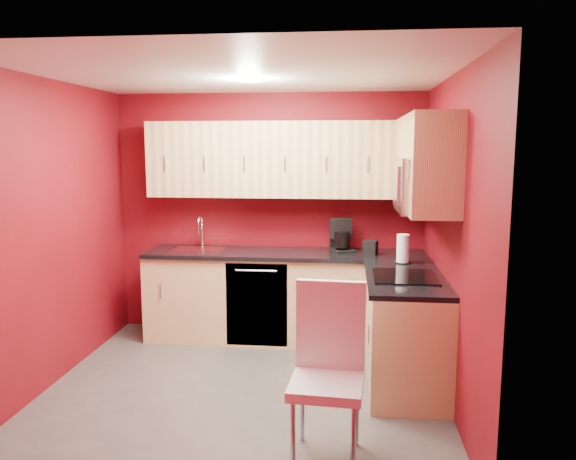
% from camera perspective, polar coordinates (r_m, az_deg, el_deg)
% --- Properties ---
extents(floor, '(3.20, 3.20, 0.00)m').
position_cam_1_polar(floor, '(4.79, -4.37, -15.64)').
color(floor, '#4D4B48').
rests_on(floor, ground).
extents(ceiling, '(3.20, 3.20, 0.00)m').
position_cam_1_polar(ceiling, '(4.40, -4.75, 15.56)').
color(ceiling, white).
rests_on(ceiling, wall_back).
extents(wall_back, '(3.20, 0.00, 3.20)m').
position_cam_1_polar(wall_back, '(5.89, -1.86, 1.61)').
color(wall_back, maroon).
rests_on(wall_back, floor).
extents(wall_front, '(3.20, 0.00, 3.20)m').
position_cam_1_polar(wall_front, '(2.99, -9.86, -5.27)').
color(wall_front, maroon).
rests_on(wall_front, floor).
extents(wall_left, '(0.00, 3.00, 3.00)m').
position_cam_1_polar(wall_left, '(4.98, -22.97, -0.34)').
color(wall_left, maroon).
rests_on(wall_left, floor).
extents(wall_right, '(0.00, 3.00, 3.00)m').
position_cam_1_polar(wall_right, '(4.42, 16.28, -1.03)').
color(wall_right, maroon).
rests_on(wall_right, floor).
extents(base_cabinets_back, '(2.80, 0.60, 0.87)m').
position_cam_1_polar(base_cabinets_back, '(5.73, -0.25, -6.89)').
color(base_cabinets_back, '#CFB776').
rests_on(base_cabinets_back, floor).
extents(base_cabinets_right, '(0.60, 1.30, 0.87)m').
position_cam_1_polar(base_cabinets_right, '(4.82, 11.78, -10.10)').
color(base_cabinets_right, '#CFB776').
rests_on(base_cabinets_right, floor).
extents(countertop_back, '(2.80, 0.63, 0.04)m').
position_cam_1_polar(countertop_back, '(5.62, -0.27, -2.45)').
color(countertop_back, black).
rests_on(countertop_back, base_cabinets_back).
extents(countertop_right, '(0.63, 1.27, 0.04)m').
position_cam_1_polar(countertop_right, '(4.68, 11.78, -4.86)').
color(countertop_right, black).
rests_on(countertop_right, base_cabinets_right).
extents(upper_cabinets_back, '(2.80, 0.35, 0.75)m').
position_cam_1_polar(upper_cabinets_back, '(5.65, -0.11, 7.17)').
color(upper_cabinets_back, '#E3B880').
rests_on(upper_cabinets_back, wall_back).
extents(upper_cabinets_right, '(0.35, 1.55, 0.75)m').
position_cam_1_polar(upper_cabinets_right, '(4.78, 13.59, 7.44)').
color(upper_cabinets_right, '#E3B880').
rests_on(upper_cabinets_right, wall_right).
extents(microwave, '(0.42, 0.76, 0.42)m').
position_cam_1_polar(microwave, '(4.54, 13.49, 4.53)').
color(microwave, silver).
rests_on(microwave, upper_cabinets_right).
extents(cooktop, '(0.50, 0.55, 0.01)m').
position_cam_1_polar(cooktop, '(4.64, 11.77, -4.66)').
color(cooktop, black).
rests_on(cooktop, countertop_right).
extents(sink, '(0.52, 0.42, 0.35)m').
position_cam_1_polar(sink, '(5.79, -9.14, -1.67)').
color(sink, silver).
rests_on(sink, countertop_back).
extents(dishwasher_front, '(0.60, 0.02, 0.82)m').
position_cam_1_polar(dishwasher_front, '(5.49, -3.20, -7.60)').
color(dishwasher_front, black).
rests_on(dishwasher_front, base_cabinets_back).
extents(downlight, '(0.20, 0.20, 0.01)m').
position_cam_1_polar(downlight, '(4.70, -4.03, 14.94)').
color(downlight, white).
rests_on(downlight, ceiling).
extents(coffee_maker, '(0.29, 0.32, 0.33)m').
position_cam_1_polar(coffee_maker, '(5.60, 5.61, -0.59)').
color(coffee_maker, black).
rests_on(coffee_maker, countertop_back).
extents(napkin_holder, '(0.16, 0.16, 0.14)m').
position_cam_1_polar(napkin_holder, '(5.52, 8.37, -1.79)').
color(napkin_holder, black).
rests_on(napkin_holder, countertop_back).
extents(paper_towel, '(0.19, 0.19, 0.26)m').
position_cam_1_polar(paper_towel, '(5.17, 11.60, -1.88)').
color(paper_towel, white).
rests_on(paper_towel, countertop_right).
extents(dining_chair, '(0.48, 0.50, 1.11)m').
position_cam_1_polar(dining_chair, '(3.60, 3.95, -14.49)').
color(dining_chair, silver).
rests_on(dining_chair, floor).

